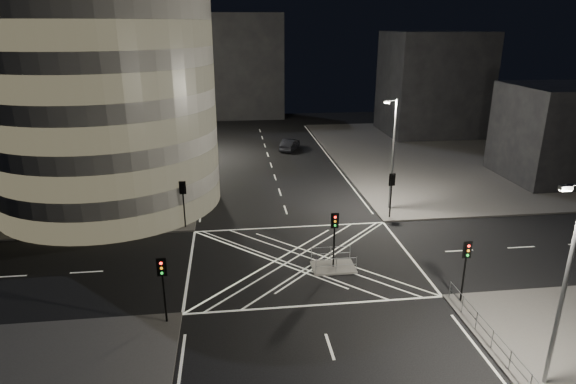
{
  "coord_description": "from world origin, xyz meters",
  "views": [
    {
      "loc": [
        -4.8,
        -30.89,
        16.15
      ],
      "look_at": [
        -0.22,
        6.41,
        3.0
      ],
      "focal_mm": 30.0,
      "sensor_mm": 36.0,
      "label": 1
    }
  ],
  "objects": [
    {
      "name": "traffic_signal_fr",
      "position": [
        8.8,
        6.8,
        2.91
      ],
      "size": [
        0.55,
        0.22,
        4.0
      ],
      "color": "black",
      "rests_on": "sidewalk_far_right"
    },
    {
      "name": "sedan",
      "position": [
        3.15,
        31.96,
        0.78
      ],
      "size": [
        3.35,
        5.04,
        1.57
      ],
      "primitive_type": "imported",
      "rotation": [
        0.0,
        0.0,
        2.75
      ],
      "color": "black",
      "rests_on": "ground"
    },
    {
      "name": "tree_c",
      "position": [
        -10.5,
        21.0,
        4.81
      ],
      "size": [
        3.99,
        3.99,
        6.97
      ],
      "color": "black",
      "rests_on": "sidewalk_far_left"
    },
    {
      "name": "office_block_rear",
      "position": [
        -22.0,
        42.0,
        11.15
      ],
      "size": [
        24.0,
        16.0,
        22.0
      ],
      "primitive_type": "cube",
      "color": "gray",
      "rests_on": "sidewalk_far_left"
    },
    {
      "name": "building_right_near",
      "position": [
        30.0,
        16.0,
        5.15
      ],
      "size": [
        10.0,
        10.0,
        10.0
      ],
      "primitive_type": "cube",
      "color": "black",
      "rests_on": "sidewalk_far_right"
    },
    {
      "name": "tree_d",
      "position": [
        -10.5,
        27.0,
        5.19
      ],
      "size": [
        4.58,
        4.58,
        7.69
      ],
      "color": "black",
      "rests_on": "sidewalk_far_left"
    },
    {
      "name": "traffic_signal_fl",
      "position": [
        -8.8,
        6.8,
        2.91
      ],
      "size": [
        0.55,
        0.22,
        4.0
      ],
      "color": "black",
      "rests_on": "sidewalk_far_left"
    },
    {
      "name": "ground",
      "position": [
        0.0,
        0.0,
        0.0
      ],
      "size": [
        120.0,
        120.0,
        0.0
      ],
      "primitive_type": "plane",
      "color": "black",
      "rests_on": "ground"
    },
    {
      "name": "traffic_signal_nr",
      "position": [
        8.8,
        -6.8,
        2.91
      ],
      "size": [
        0.55,
        0.22,
        4.0
      ],
      "color": "black",
      "rests_on": "sidewalk_near_right"
    },
    {
      "name": "office_tower_curved",
      "position": [
        -20.74,
        18.74,
        12.65
      ],
      "size": [
        30.0,
        29.0,
        27.2
      ],
      "color": "gray",
      "rests_on": "sidewalk_far_left"
    },
    {
      "name": "street_lamp_left_far",
      "position": [
        -9.44,
        30.0,
        5.54
      ],
      "size": [
        1.25,
        0.25,
        10.0
      ],
      "color": "slate",
      "rests_on": "sidewalk_far_left"
    },
    {
      "name": "sidewalk_far_right",
      "position": [
        29.0,
        27.0,
        0.07
      ],
      "size": [
        42.0,
        42.0,
        0.15
      ],
      "primitive_type": "cube",
      "color": "#4D4A48",
      "rests_on": "ground"
    },
    {
      "name": "traffic_signal_island",
      "position": [
        2.0,
        -1.5,
        2.91
      ],
      "size": [
        0.55,
        0.22,
        4.0
      ],
      "color": "black",
      "rests_on": "central_island"
    },
    {
      "name": "central_island",
      "position": [
        2.0,
        -1.5,
        0.07
      ],
      "size": [
        3.0,
        2.0,
        0.15
      ],
      "primitive_type": "cube",
      "color": "slate",
      "rests_on": "ground"
    },
    {
      "name": "building_right_far",
      "position": [
        26.0,
        40.0,
        7.65
      ],
      "size": [
        14.0,
        12.0,
        15.0
      ],
      "primitive_type": "cube",
      "color": "black",
      "rests_on": "sidewalk_far_right"
    },
    {
      "name": "street_lamp_left_near",
      "position": [
        -9.44,
        12.0,
        5.54
      ],
      "size": [
        1.25,
        0.25,
        10.0
      ],
      "color": "slate",
      "rests_on": "sidewalk_far_left"
    },
    {
      "name": "sidewalk_far_left",
      "position": [
        -29.0,
        27.0,
        0.07
      ],
      "size": [
        42.0,
        42.0,
        0.15
      ],
      "primitive_type": "cube",
      "color": "#4D4A48",
      "rests_on": "ground"
    },
    {
      "name": "street_lamp_right_far",
      "position": [
        9.44,
        9.0,
        5.54
      ],
      "size": [
        1.25,
        0.25,
        10.0
      ],
      "color": "slate",
      "rests_on": "sidewalk_far_right"
    },
    {
      "name": "tree_a",
      "position": [
        -10.5,
        9.0,
        4.9
      ],
      "size": [
        5.04,
        5.04,
        7.66
      ],
      "color": "black",
      "rests_on": "sidewalk_far_left"
    },
    {
      "name": "street_lamp_right_near",
      "position": [
        9.44,
        -14.0,
        5.54
      ],
      "size": [
        1.25,
        0.25,
        10.0
      ],
      "color": "slate",
      "rests_on": "sidewalk_near_right"
    },
    {
      "name": "railing_island_north",
      "position": [
        2.0,
        -0.6,
        0.7
      ],
      "size": [
        2.8,
        0.06,
        1.1
      ],
      "primitive_type": "cube",
      "color": "slate",
      "rests_on": "central_island"
    },
    {
      "name": "railing_near_right",
      "position": [
        8.3,
        -12.15,
        0.7
      ],
      "size": [
        0.06,
        11.7,
        1.1
      ],
      "primitive_type": "cube",
      "color": "slate",
      "rests_on": "sidewalk_near_right"
    },
    {
      "name": "tree_b",
      "position": [
        -10.5,
        15.0,
        4.36
      ],
      "size": [
        3.96,
        3.96,
        6.51
      ],
      "color": "black",
      "rests_on": "sidewalk_far_left"
    },
    {
      "name": "traffic_signal_nl",
      "position": [
        -8.8,
        -6.8,
        2.91
      ],
      "size": [
        0.55,
        0.22,
        4.0
      ],
      "color": "black",
      "rests_on": "sidewalk_near_left"
    },
    {
      "name": "tree_e",
      "position": [
        -10.5,
        33.0,
        4.78
      ],
      "size": [
        4.2,
        4.2,
        7.06
      ],
      "color": "black",
      "rests_on": "sidewalk_far_left"
    },
    {
      "name": "building_far_end",
      "position": [
        -4.0,
        58.0,
        9.0
      ],
      "size": [
        18.0,
        8.0,
        18.0
      ],
      "primitive_type": "cube",
      "color": "black",
      "rests_on": "ground"
    },
    {
      "name": "railing_island_south",
      "position": [
        2.0,
        -2.4,
        0.7
      ],
      "size": [
        2.8,
        0.06,
        1.1
      ],
      "primitive_type": "cube",
      "color": "slate",
      "rests_on": "central_island"
    }
  ]
}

